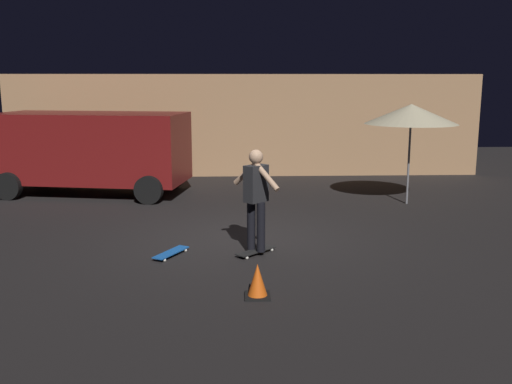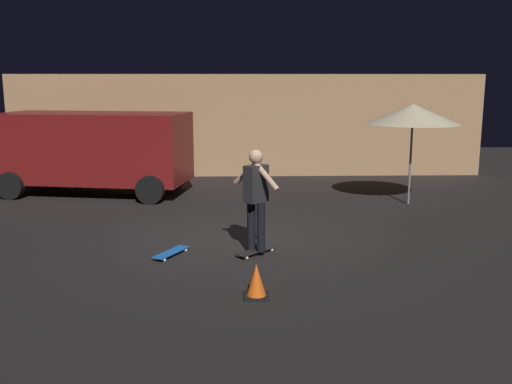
{
  "view_description": "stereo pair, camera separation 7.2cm",
  "coord_description": "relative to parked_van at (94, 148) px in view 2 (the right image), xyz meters",
  "views": [
    {
      "loc": [
        -0.13,
        -10.02,
        2.84
      ],
      "look_at": [
        0.22,
        -0.93,
        1.05
      ],
      "focal_mm": 40.19,
      "sensor_mm": 36.0,
      "label": 1
    },
    {
      "loc": [
        -0.06,
        -10.02,
        2.84
      ],
      "look_at": [
        0.22,
        -0.93,
        1.05
      ],
      "focal_mm": 40.19,
      "sensor_mm": 36.0,
      "label": 2
    }
  ],
  "objects": [
    {
      "name": "skateboard_ridden",
      "position": [
        3.89,
        -5.29,
        -1.11
      ],
      "size": [
        0.7,
        0.69,
        0.07
      ],
      "color": "black",
      "rests_on": "ground_plane"
    },
    {
      "name": "parked_van",
      "position": [
        0.0,
        0.0,
        0.0
      ],
      "size": [
        4.86,
        2.89,
        2.03
      ],
      "color": "maroon",
      "rests_on": "ground_plane"
    },
    {
      "name": "low_building",
      "position": [
        3.87,
        4.51,
        0.34
      ],
      "size": [
        13.98,
        4.03,
        3.0
      ],
      "color": "#AD7F56",
      "rests_on": "ground_plane"
    },
    {
      "name": "ground_plane",
      "position": [
        3.68,
        -4.36,
        -1.16
      ],
      "size": [
        28.0,
        28.0,
        0.0
      ],
      "primitive_type": "plane",
      "color": "black"
    },
    {
      "name": "skater",
      "position": [
        3.89,
        -5.29,
        -0.12
      ],
      "size": [
        0.75,
        0.76,
        1.67
      ],
      "color": "black",
      "rests_on": "skateboard_ridden"
    },
    {
      "name": "traffic_cone",
      "position": [
        3.84,
        -7.18,
        -0.95
      ],
      "size": [
        0.34,
        0.34,
        0.46
      ],
      "color": "black",
      "rests_on": "ground_plane"
    },
    {
      "name": "patio_umbrella",
      "position": [
        7.55,
        -1.5,
        0.91
      ],
      "size": [
        2.1,
        2.1,
        2.3
      ],
      "color": "slate",
      "rests_on": "ground_plane"
    },
    {
      "name": "skateboard_spare",
      "position": [
        2.5,
        -5.33,
        -1.11
      ],
      "size": [
        0.55,
        0.78,
        0.07
      ],
      "color": "#1959B2",
      "rests_on": "ground_plane"
    }
  ]
}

